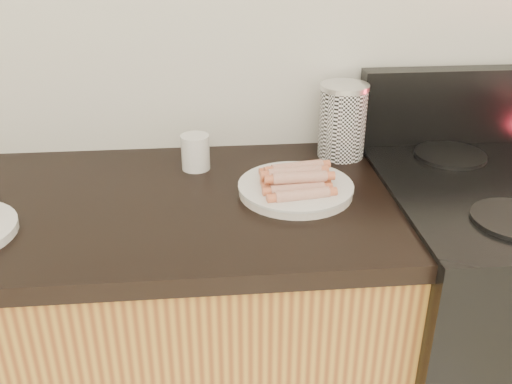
{
  "coord_description": "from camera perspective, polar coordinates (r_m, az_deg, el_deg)",
  "views": [
    {
      "loc": [
        -0.01,
        0.55,
        1.48
      ],
      "look_at": [
        0.09,
        1.62,
        0.95
      ],
      "focal_mm": 40.0,
      "sensor_mm": 36.0,
      "label": 1
    }
  ],
  "objects": [
    {
      "name": "stove",
      "position": [
        1.71,
        24.1,
        -12.99
      ],
      "size": [
        0.76,
        0.65,
        0.91
      ],
      "color": "black",
      "rests_on": "floor"
    },
    {
      "name": "stove_panel",
      "position": [
        1.68,
        23.18,
        8.08
      ],
      "size": [
        0.76,
        0.06,
        0.2
      ],
      "primitive_type": "cube",
      "color": "black",
      "rests_on": "stove"
    },
    {
      "name": "burner_far_left",
      "position": [
        1.54,
        18.84,
        3.52
      ],
      "size": [
        0.18,
        0.18,
        0.01
      ],
      "primitive_type": "cylinder",
      "color": "black",
      "rests_on": "stove"
    },
    {
      "name": "main_plate",
      "position": [
        1.3,
        3.98,
        0.22
      ],
      "size": [
        0.27,
        0.27,
        0.02
      ],
      "primitive_type": "cylinder",
      "rotation": [
        0.0,
        0.0,
        0.06
      ],
      "color": "white",
      "rests_on": "counter_slab"
    },
    {
      "name": "hotdog_pile",
      "position": [
        1.28,
        4.02,
        1.37
      ],
      "size": [
        0.12,
        0.17,
        0.05
      ],
      "rotation": [
        0.0,
        0.0,
        0.09
      ],
      "color": "brown",
      "rests_on": "main_plate"
    },
    {
      "name": "canister",
      "position": [
        1.48,
        8.64,
        7.06
      ],
      "size": [
        0.12,
        0.12,
        0.19
      ],
      "rotation": [
        0.0,
        0.0,
        -0.03
      ],
      "color": "silver",
      "rests_on": "counter_slab"
    },
    {
      "name": "mug",
      "position": [
        1.41,
        -6.07,
        3.99
      ],
      "size": [
        0.09,
        0.09,
        0.09
      ],
      "primitive_type": "cylinder",
      "rotation": [
        0.0,
        0.0,
        0.36
      ],
      "color": "silver",
      "rests_on": "counter_slab"
    }
  ]
}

